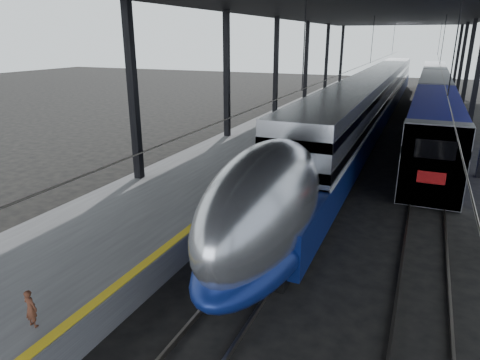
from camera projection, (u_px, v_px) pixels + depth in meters
The scene contains 8 objects.
ground at pixel (196, 270), 14.27m from camera, with size 160.00×160.00×0.00m, color black.
platform at pixel (282, 131), 32.85m from camera, with size 6.00×80.00×1.00m, color #4C4C4F.
yellow_strip at pixel (318, 128), 31.64m from camera, with size 0.30×80.00×0.01m, color gold.
rails at pixel (390, 147), 29.99m from camera, with size 6.52×80.00×0.16m.
canopy at pixel (364, 9), 28.10m from camera, with size 18.00×75.00×9.47m.
tgv_train at pixel (372, 101), 37.74m from camera, with size 3.07×65.20×4.40m.
second_train at pixel (433, 95), 42.42m from camera, with size 2.79×56.05×3.84m.
child at pixel (31, 308), 9.78m from camera, with size 0.34×0.23×0.94m, color #4E281A.
Camera 1 is at (6.32, -10.99, 7.36)m, focal length 32.00 mm.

